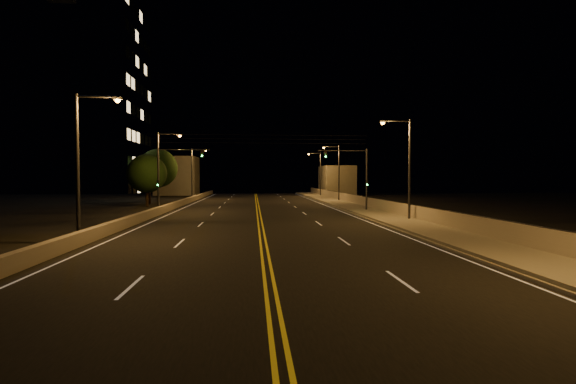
{
  "coord_description": "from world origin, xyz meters",
  "views": [
    {
      "loc": [
        -0.53,
        -12.28,
        3.56
      ],
      "look_at": [
        2.0,
        18.0,
        2.5
      ],
      "focal_mm": 26.0,
      "sensor_mm": 36.0,
      "label": 1
    }
  ],
  "objects": [
    {
      "name": "building_tower",
      "position": [
        -29.96,
        54.19,
        15.36
      ],
      "size": [
        24.0,
        15.0,
        31.86
      ],
      "color": "gray",
      "rests_on": "ground"
    },
    {
      "name": "streetlight_5",
      "position": [
        -9.89,
        31.25,
        4.77
      ],
      "size": [
        2.55,
        0.28,
        8.15
      ],
      "color": "#2D2D33",
      "rests_on": "ground"
    },
    {
      "name": "streetlight_1",
      "position": [
        11.49,
        19.76,
        4.77
      ],
      "size": [
        2.55,
        0.28,
        8.15
      ],
      "color": "#2D2D33",
      "rests_on": "ground"
    },
    {
      "name": "streetlight_2",
      "position": [
        11.49,
        46.98,
        4.77
      ],
      "size": [
        2.55,
        0.28,
        8.15
      ],
      "color": "#2D2D33",
      "rests_on": "ground"
    },
    {
      "name": "distant_building_right",
      "position": [
        16.5,
        71.93,
        2.95
      ],
      "size": [
        6.0,
        10.0,
        5.9
      ],
      "primitive_type": "cube",
      "color": "gray",
      "rests_on": "ground"
    },
    {
      "name": "jersey_barrier",
      "position": [
        -9.57,
        20.0,
        0.37
      ],
      "size": [
        0.45,
        120.0,
        0.73
      ],
      "primitive_type": "cube",
      "color": "gray",
      "rests_on": "ground"
    },
    {
      "name": "sidewalk",
      "position": [
        10.8,
        20.0,
        0.15
      ],
      "size": [
        3.6,
        120.0,
        0.3
      ],
      "primitive_type": "cube",
      "color": "slate",
      "rests_on": "ground"
    },
    {
      "name": "lane_markings",
      "position": [
        0.0,
        19.93,
        0.02
      ],
      "size": [
        17.32,
        116.0,
        0.0
      ],
      "color": "silver",
      "rests_on": "road"
    },
    {
      "name": "streetlight_3",
      "position": [
        11.49,
        63.41,
        4.77
      ],
      "size": [
        2.55,
        0.28,
        8.15
      ],
      "color": "#2D2D33",
      "rests_on": "ground"
    },
    {
      "name": "streetlight_4",
      "position": [
        -9.89,
        11.61,
        4.77
      ],
      "size": [
        2.55,
        0.28,
        8.15
      ],
      "color": "#2D2D33",
      "rests_on": "ground"
    },
    {
      "name": "tree_1",
      "position": [
        -14.78,
        46.27,
        4.11
      ],
      "size": [
        4.82,
        4.82,
        6.53
      ],
      "color": "black",
      "rests_on": "ground"
    },
    {
      "name": "parapet_wall",
      "position": [
        12.45,
        20.0,
        0.8
      ],
      "size": [
        0.3,
        120.0,
        1.0
      ],
      "primitive_type": "cube",
      "color": "gray",
      "rests_on": "sidewalk"
    },
    {
      "name": "tree_0",
      "position": [
        -13.5,
        39.89,
        4.02
      ],
      "size": [
        4.71,
        4.71,
        6.38
      ],
      "color": "black",
      "rests_on": "ground"
    },
    {
      "name": "curb",
      "position": [
        8.93,
        20.0,
        0.07
      ],
      "size": [
        0.14,
        120.0,
        0.15
      ],
      "primitive_type": "cube",
      "color": "slate",
      "rests_on": "ground"
    },
    {
      "name": "road",
      "position": [
        0.0,
        20.0,
        0.01
      ],
      "size": [
        18.0,
        120.0,
        0.02
      ],
      "primitive_type": "cube",
      "color": "black",
      "rests_on": "ground"
    },
    {
      "name": "streetlight_6",
      "position": [
        -9.89,
        54.68,
        4.77
      ],
      "size": [
        2.55,
        0.28,
        8.15
      ],
      "color": "#2D2D33",
      "rests_on": "ground"
    },
    {
      "name": "distant_building_left",
      "position": [
        -16.0,
        74.43,
        3.88
      ],
      "size": [
        8.0,
        8.0,
        7.76
      ],
      "primitive_type": "cube",
      "color": "gray",
      "rests_on": "ground"
    },
    {
      "name": "tree_2",
      "position": [
        -14.9,
        52.34,
        4.97
      ],
      "size": [
        5.82,
        5.82,
        7.88
      ],
      "color": "black",
      "rests_on": "ground"
    },
    {
      "name": "parapet_rail",
      "position": [
        12.45,
        20.0,
        1.33
      ],
      "size": [
        0.06,
        120.0,
        0.06
      ],
      "primitive_type": "cylinder",
      "rotation": [
        1.57,
        0.0,
        0.0
      ],
      "color": "black",
      "rests_on": "parapet_wall"
    },
    {
      "name": "overhead_wires",
      "position": [
        0.0,
        29.5,
        7.4
      ],
      "size": [
        22.0,
        0.03,
        0.83
      ],
      "color": "black"
    },
    {
      "name": "traffic_signal_right",
      "position": [
        10.04,
        29.38,
        4.06
      ],
      "size": [
        5.11,
        0.31,
        6.47
      ],
      "color": "#2D2D33",
      "rests_on": "ground"
    },
    {
      "name": "ground",
      "position": [
        0.0,
        0.0,
        0.0
      ],
      "size": [
        160.0,
        160.0,
        0.0
      ],
      "primitive_type": "plane",
      "color": "black",
      "rests_on": "ground"
    },
    {
      "name": "traffic_signal_left",
      "position": [
        -8.84,
        29.38,
        4.06
      ],
      "size": [
        5.11,
        0.31,
        6.47
      ],
      "color": "#2D2D33",
      "rests_on": "ground"
    }
  ]
}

